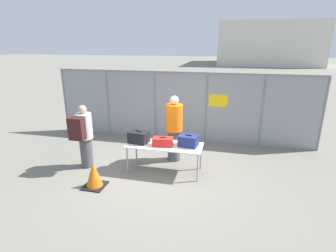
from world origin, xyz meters
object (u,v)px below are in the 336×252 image
Objects in this scene: inspection_table at (165,147)px; suitcase_red at (163,142)px; utility_trailer at (223,114)px; traveler_hooded at (83,134)px; security_worker_near at (174,128)px; traffic_cone at (94,175)px; suitcase_navy at (188,141)px; suitcase_black at (139,137)px.

inspection_table is 0.18m from suitcase_red.
utility_trailer is at bearing 73.76° from inspection_table.
suitcase_red is 0.31× the size of traveler_hooded.
security_worker_near is at bearing 82.14° from suitcase_red.
traffic_cone is (-2.72, -5.64, -0.16)m from utility_trailer.
utility_trailer is (3.43, 4.79, -0.49)m from traveler_hooded.
traffic_cone is at bearing -142.60° from suitcase_red.
suitcase_red is 4.80m from utility_trailer.
suitcase_navy is 2.73m from traveler_hooded.
utility_trailer is at bearing 80.85° from suitcase_navy.
suitcase_navy reaches higher than traffic_cone.
security_worker_near is (0.08, 0.75, 0.27)m from inspection_table.
suitcase_navy is at bearing 3.20° from suitcase_black.
suitcase_navy is 0.82× the size of traffic_cone.
utility_trailer is at bearing 73.66° from suitcase_red.
suitcase_black is at bearing -176.80° from suitcase_navy.
suitcase_red is (-0.03, -0.07, 0.16)m from inspection_table.
suitcase_red reaches higher than utility_trailer.
suitcase_navy is at bearing 119.74° from security_worker_near.
security_worker_near reaches higher than utility_trailer.
suitcase_black is at bearing -113.88° from utility_trailer.
suitcase_navy reaches higher than inspection_table.
suitcase_red reaches higher than inspection_table.
security_worker_near reaches higher than suitcase_navy.
traffic_cone is at bearing -141.37° from inspection_table.
suitcase_red is 0.64m from suitcase_navy.
suitcase_navy is (0.60, 0.07, 0.19)m from inspection_table.
suitcase_black is 4.97m from utility_trailer.
inspection_table is at bearing 0.43° from suitcase_black.
security_worker_near is (-0.52, 0.68, 0.08)m from suitcase_navy.
suitcase_black is 1.45m from traveler_hooded.
security_worker_near is (2.19, 1.02, 0.03)m from traveler_hooded.
security_worker_near is (0.77, 0.75, 0.07)m from suitcase_black.
traveler_hooded is at bearing -172.69° from inspection_table.
security_worker_near is 4.00m from utility_trailer.
suitcase_black is at bearing 174.30° from suitcase_red.
suitcase_navy is at bearing 12.34° from suitcase_red.
security_worker_near reaches higher than traveler_hooded.
suitcase_black is 1.29m from suitcase_navy.
traveler_hooded is at bearing -174.51° from suitcase_red.
utility_trailer reaches higher than inspection_table.
traveler_hooded is at bearing -169.43° from suitcase_black.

